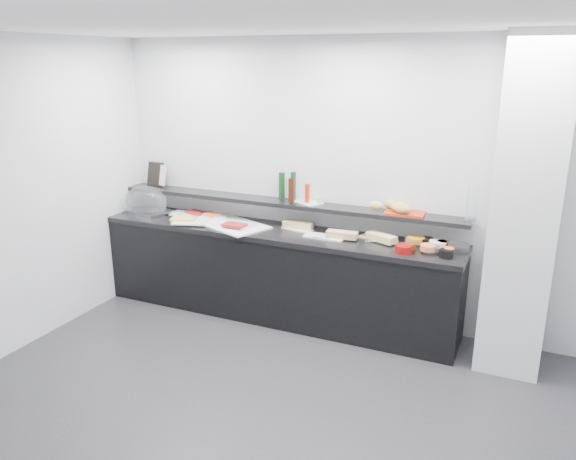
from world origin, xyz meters
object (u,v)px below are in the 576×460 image
at_px(framed_print, 155,174).
at_px(cloche_base, 151,211).
at_px(bread_tray, 405,213).
at_px(sandwich_plate_mid, 324,237).
at_px(carafe, 472,205).
at_px(condiment_tray, 307,202).

bearing_deg(framed_print, cloche_base, -68.24).
relative_size(framed_print, bread_tray, 0.74).
bearing_deg(framed_print, sandwich_plate_mid, -4.57).
height_order(cloche_base, carafe, carafe).
distance_m(bread_tray, carafe, 0.59).
bearing_deg(bread_tray, sandwich_plate_mid, -165.77).
height_order(cloche_base, bread_tray, bread_tray).
relative_size(framed_print, carafe, 0.87).
relative_size(cloche_base, sandwich_plate_mid, 1.21).
xyz_separation_m(framed_print, carafe, (3.35, -0.09, 0.02)).
height_order(framed_print, condiment_tray, framed_print).
relative_size(cloche_base, framed_print, 1.76).
xyz_separation_m(bread_tray, carafe, (0.57, -0.04, 0.14)).
relative_size(condiment_tray, carafe, 0.99).
bearing_deg(carafe, cloche_base, -177.55).
relative_size(cloche_base, bread_tray, 1.31).
height_order(condiment_tray, bread_tray, bread_tray).
relative_size(framed_print, condiment_tray, 0.87).
height_order(bread_tray, carafe, carafe).
bearing_deg(bread_tray, cloche_base, 179.81).
distance_m(cloche_base, bread_tray, 2.71).
distance_m(framed_print, carafe, 3.35).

